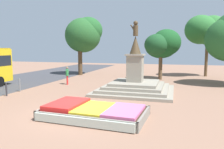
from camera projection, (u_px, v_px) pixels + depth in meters
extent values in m
plane|color=#8C6651|center=(74.00, 114.00, 11.03)|extent=(74.12, 74.12, 0.00)
cube|color=#38281C|center=(95.00, 113.00, 10.47)|extent=(4.82, 2.77, 0.40)
cube|color=gray|center=(82.00, 121.00, 9.24)|extent=(4.89, 0.36, 0.44)
cube|color=gray|center=(104.00, 106.00, 11.70)|extent=(4.89, 0.36, 0.44)
cube|color=gray|center=(52.00, 108.00, 11.26)|extent=(0.24, 2.72, 0.44)
cube|color=gray|center=(144.00, 118.00, 9.68)|extent=(0.24, 2.72, 0.44)
cube|color=red|center=(67.00, 104.00, 10.93)|extent=(1.62, 2.40, 0.23)
cube|color=yellow|center=(94.00, 108.00, 10.44)|extent=(1.62, 2.40, 0.10)
cube|color=#D86699|center=(125.00, 111.00, 9.95)|extent=(1.62, 2.40, 0.14)
cube|color=#B2BCAD|center=(81.00, 122.00, 9.19)|extent=(4.65, 0.45, 0.36)
cube|color=gray|center=(135.00, 90.00, 16.66)|extent=(5.70, 5.70, 0.20)
cube|color=gray|center=(135.00, 88.00, 16.64)|extent=(4.94, 4.94, 0.20)
cube|color=gray|center=(135.00, 85.00, 16.62)|extent=(4.18, 4.18, 0.20)
cube|color=gray|center=(135.00, 83.00, 16.59)|extent=(3.42, 3.42, 0.20)
cube|color=gray|center=(135.00, 69.00, 16.47)|extent=(1.14, 1.14, 1.97)
cube|color=gray|center=(135.00, 55.00, 16.34)|extent=(1.35, 1.35, 0.12)
cone|color=#473823|center=(135.00, 45.00, 16.26)|extent=(0.86, 0.86, 1.33)
cylinder|color=#473823|center=(136.00, 31.00, 16.13)|extent=(0.37, 0.37, 0.77)
sphere|color=#473823|center=(136.00, 23.00, 16.07)|extent=(0.34, 0.34, 0.34)
cylinder|color=#473823|center=(133.00, 29.00, 16.27)|extent=(0.50, 0.33, 0.64)
cylinder|color=red|center=(67.00, 80.00, 20.15)|extent=(0.13, 0.13, 0.82)
cylinder|color=red|center=(67.00, 80.00, 19.97)|extent=(0.13, 0.13, 0.82)
cube|color=#338C4C|center=(67.00, 72.00, 19.98)|extent=(0.33, 0.43, 0.58)
cylinder|color=#338C4C|center=(68.00, 72.00, 20.22)|extent=(0.09, 0.09, 0.55)
cylinder|color=#338C4C|center=(67.00, 73.00, 19.75)|extent=(0.09, 0.09, 0.55)
sphere|color=#8C664C|center=(67.00, 68.00, 19.93)|extent=(0.21, 0.21, 0.21)
cylinder|color=#2D2D33|center=(6.00, 90.00, 15.15)|extent=(0.11, 0.11, 0.87)
sphere|color=#2D2D33|center=(6.00, 83.00, 15.10)|extent=(0.12, 0.12, 0.12)
cylinder|color=slate|center=(20.00, 86.00, 16.71)|extent=(0.10, 0.10, 0.91)
sphere|color=slate|center=(19.00, 79.00, 16.66)|extent=(0.12, 0.12, 0.12)
cylinder|color=#4C3823|center=(80.00, 61.00, 27.20)|extent=(0.52, 0.52, 3.43)
ellipsoid|color=#225827|center=(88.00, 31.00, 27.40)|extent=(3.62, 3.28, 3.36)
ellipsoid|color=#265929|center=(83.00, 35.00, 27.36)|extent=(4.50, 4.23, 4.29)
cylinder|color=brown|center=(160.00, 68.00, 23.20)|extent=(0.39, 0.39, 2.52)
ellipsoid|color=#1A4F24|center=(161.00, 46.00, 23.41)|extent=(3.42, 3.10, 2.57)
ellipsoid|color=#1C4924|center=(157.00, 45.00, 22.65)|extent=(2.54, 2.58, 2.23)
ellipsoid|color=#194E22|center=(166.00, 42.00, 23.17)|extent=(3.07, 3.09, 2.80)
cylinder|color=brown|center=(206.00, 62.00, 25.87)|extent=(0.34, 0.34, 3.41)
ellipsoid|color=#306D31|center=(212.00, 31.00, 25.53)|extent=(3.57, 3.13, 3.55)
ellipsoid|color=#2E6C31|center=(200.00, 30.00, 25.04)|extent=(3.52, 3.60, 3.30)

